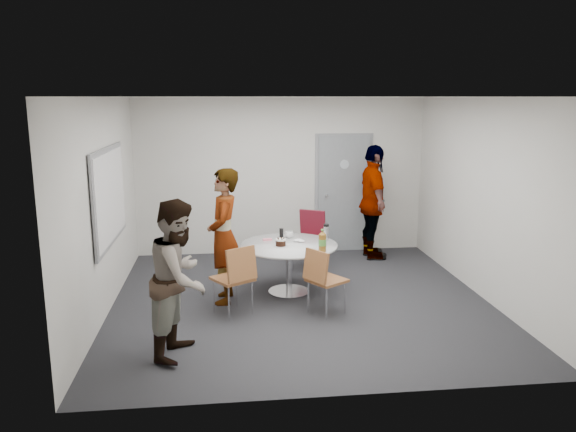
{
  "coord_description": "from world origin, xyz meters",
  "views": [
    {
      "loc": [
        -0.99,
        -7.12,
        2.69
      ],
      "look_at": [
        -0.14,
        0.25,
        1.12
      ],
      "focal_mm": 35.0,
      "sensor_mm": 36.0,
      "label": 1
    }
  ],
  "objects": [
    {
      "name": "table",
      "position": [
        -0.09,
        0.33,
        0.61
      ],
      "size": [
        1.34,
        1.34,
        1.0
      ],
      "color": "silver",
      "rests_on": "floor"
    },
    {
      "name": "chair_far",
      "position": [
        0.35,
        1.46,
        0.57
      ],
      "size": [
        0.61,
        0.63,
        0.93
      ],
      "rotation": [
        0.0,
        0.0,
        2.63
      ],
      "color": "maroon",
      "rests_on": "floor"
    },
    {
      "name": "whiteboard",
      "position": [
        -2.46,
        0.2,
        1.45
      ],
      "size": [
        0.04,
        1.9,
        1.25
      ],
      "color": "gray",
      "rests_on": "wall_left"
    },
    {
      "name": "person_right",
      "position": [
        1.49,
        1.92,
        0.97
      ],
      "size": [
        0.48,
        1.14,
        1.93
      ],
      "primitive_type": "imported",
      "rotation": [
        0.0,
        0.0,
        1.56
      ],
      "color": "black",
      "rests_on": "floor"
    },
    {
      "name": "person_left",
      "position": [
        -1.48,
        -1.42,
        0.84
      ],
      "size": [
        0.84,
        0.96,
        1.68
      ],
      "primitive_type": "imported",
      "rotation": [
        0.0,
        0.0,
        1.28
      ],
      "color": "white",
      "rests_on": "floor"
    },
    {
      "name": "person_main",
      "position": [
        -1.01,
        0.11,
        0.9
      ],
      "size": [
        0.47,
        0.68,
        1.8
      ],
      "primitive_type": "imported",
      "rotation": [
        0.0,
        0.0,
        -1.63
      ],
      "color": "#A5C6EA",
      "rests_on": "floor"
    },
    {
      "name": "wall_back",
      "position": [
        0.0,
        2.5,
        1.35
      ],
      "size": [
        5.0,
        0.0,
        5.0
      ],
      "primitive_type": "plane",
      "rotation": [
        1.57,
        0.0,
        0.0
      ],
      "color": "silver",
      "rests_on": "floor"
    },
    {
      "name": "wall_right",
      "position": [
        2.5,
        0.0,
        1.35
      ],
      "size": [
        0.0,
        5.0,
        5.0
      ],
      "primitive_type": "plane",
      "rotation": [
        1.57,
        0.0,
        -1.57
      ],
      "color": "silver",
      "rests_on": "floor"
    },
    {
      "name": "wall_front",
      "position": [
        0.0,
        -2.5,
        1.35
      ],
      "size": [
        5.0,
        0.0,
        5.0
      ],
      "primitive_type": "plane",
      "rotation": [
        -1.57,
        0.0,
        0.0
      ],
      "color": "silver",
      "rests_on": "floor"
    },
    {
      "name": "chair_near_left",
      "position": [
        -0.87,
        -0.44,
        0.55
      ],
      "size": [
        0.61,
        0.62,
        0.91
      ],
      "rotation": [
        0.0,
        0.0,
        0.57
      ],
      "color": "brown",
      "rests_on": "floor"
    },
    {
      "name": "chair_near_right",
      "position": [
        0.19,
        -0.53,
        0.52
      ],
      "size": [
        0.59,
        0.58,
        0.86
      ],
      "rotation": [
        0.0,
        0.0,
        -0.98
      ],
      "color": "brown",
      "rests_on": "floor"
    },
    {
      "name": "door",
      "position": [
        1.1,
        2.48,
        1.03
      ],
      "size": [
        1.02,
        0.17,
        2.12
      ],
      "color": "slate",
      "rests_on": "wall_back"
    },
    {
      "name": "wall_left",
      "position": [
        -2.5,
        0.0,
        1.35
      ],
      "size": [
        0.0,
        5.0,
        5.0
      ],
      "primitive_type": "plane",
      "rotation": [
        1.57,
        0.0,
        1.57
      ],
      "color": "silver",
      "rests_on": "floor"
    },
    {
      "name": "floor",
      "position": [
        0.0,
        0.0,
        0.0
      ],
      "size": [
        5.0,
        5.0,
        0.0
      ],
      "primitive_type": "plane",
      "color": "#242428",
      "rests_on": "ground"
    },
    {
      "name": "ceiling",
      "position": [
        0.0,
        0.0,
        2.7
      ],
      "size": [
        5.0,
        5.0,
        0.0
      ],
      "primitive_type": "plane",
      "rotation": [
        3.14,
        0.0,
        0.0
      ],
      "color": "silver",
      "rests_on": "wall_back"
    }
  ]
}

